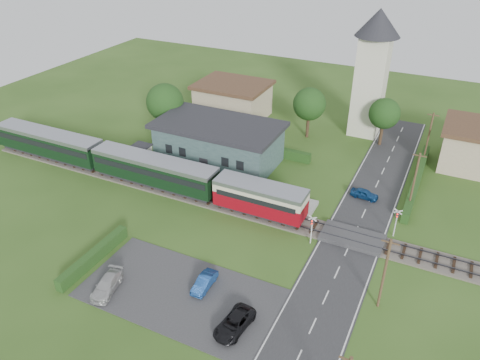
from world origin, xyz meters
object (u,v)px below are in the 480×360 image
at_px(crossing_signal_near, 312,226).
at_px(equipment_hut, 141,155).
at_px(church_tower, 373,64).
at_px(car_park_dark, 234,323).
at_px(crossing_signal_far, 397,219).
at_px(house_east, 477,146).
at_px(pedestrian_far, 141,158).
at_px(station_building, 219,142).
at_px(car_on_road, 364,194).
at_px(house_west, 233,100).
at_px(pedestrian_near, 244,184).
at_px(car_park_silver, 107,285).
at_px(train, 132,164).
at_px(car_park_blue, 204,282).

bearing_deg(crossing_signal_near, equipment_hut, 167.06).
xyz_separation_m(church_tower, car_park_dark, (-0.50, -41.48, -9.57)).
height_order(equipment_hut, car_park_dark, equipment_hut).
relative_size(crossing_signal_far, car_park_dark, 0.79).
distance_m(house_east, pedestrian_far, 42.53).
bearing_deg(station_building, car_on_road, -2.37).
height_order(house_west, pedestrian_near, house_west).
distance_m(station_building, car_park_silver, 25.71).
bearing_deg(house_east, crossing_signal_far, -108.08).
bearing_deg(station_building, equipment_hut, -144.08).
height_order(equipment_hut, crossing_signal_near, crossing_signal_near).
xyz_separation_m(equipment_hut, church_tower, (23.00, 22.80, 8.48)).
xyz_separation_m(station_building, house_east, (30.00, 13.01, 0.10)).
distance_m(equipment_hut, church_tower, 33.48).
bearing_deg(pedestrian_near, equipment_hut, -15.65).
distance_m(station_building, crossing_signal_far, 24.51).
bearing_deg(crossing_signal_far, car_park_dark, -116.98).
relative_size(car_on_road, car_park_silver, 0.78).
distance_m(equipment_hut, train, 3.39).
distance_m(car_park_blue, pedestrian_near, 16.10).
relative_size(equipment_hut, car_on_road, 0.81).
height_order(station_building, house_west, house_west).
relative_size(equipment_hut, car_park_blue, 0.78).
xyz_separation_m(train, car_on_road, (26.22, 8.20, -1.59)).
xyz_separation_m(car_on_road, car_park_dark, (-4.76, -23.68, 0.07)).
bearing_deg(crossing_signal_far, car_on_road, 126.78).
bearing_deg(car_park_dark, car_park_silver, -168.79).
xyz_separation_m(crossing_signal_far, car_park_dark, (-9.10, -17.88, -1.49)).
bearing_deg(equipment_hut, train, -71.88).
bearing_deg(equipment_hut, car_park_blue, -40.93).
bearing_deg(car_on_road, crossing_signal_far, -139.09).
bearing_deg(crossing_signal_far, pedestrian_far, 179.01).
distance_m(house_west, car_on_road, 28.51).
distance_m(station_building, crossing_signal_near, 19.98).
xyz_separation_m(car_park_silver, pedestrian_far, (-10.67, 19.44, 0.68)).
relative_size(car_park_dark, pedestrian_near, 2.62).
bearing_deg(church_tower, crossing_signal_far, -69.98).
bearing_deg(house_west, station_building, -70.35).
relative_size(equipment_hut, car_park_silver, 0.63).
bearing_deg(car_park_blue, station_building, 113.58).
bearing_deg(house_east, house_west, 178.36).
bearing_deg(pedestrian_far, car_park_dark, -142.98).
bearing_deg(car_park_blue, equipment_hut, 137.53).
relative_size(station_building, house_east, 1.82).
distance_m(crossing_signal_far, pedestrian_far, 31.61).
bearing_deg(car_on_road, pedestrian_near, 115.34).
height_order(station_building, crossing_signal_near, station_building).
bearing_deg(pedestrian_far, train, -174.13).
height_order(car_park_blue, pedestrian_far, pedestrian_far).
distance_m(church_tower, crossing_signal_near, 29.57).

